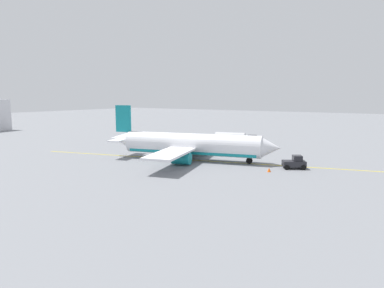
# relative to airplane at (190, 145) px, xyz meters

# --- Properties ---
(ground_plane) EXTENTS (400.00, 400.00, 0.00)m
(ground_plane) POSITION_rel_airplane_xyz_m (0.44, 0.12, -2.80)
(ground_plane) COLOR slate
(airplane) EXTENTS (32.96, 28.86, 9.96)m
(airplane) POSITION_rel_airplane_xyz_m (0.00, 0.00, 0.00)
(airplane) COLOR white
(airplane) RESTS_ON ground
(fuel_tanker) EXTENTS (10.74, 4.94, 3.15)m
(fuel_tanker) POSITION_rel_airplane_xyz_m (-1.15, 20.91, -1.08)
(fuel_tanker) COLOR #2D2D33
(fuel_tanker) RESTS_ON ground
(pushback_tug) EXTENTS (4.12, 3.69, 2.20)m
(pushback_tug) POSITION_rel_airplane_xyz_m (18.56, 2.98, -1.79)
(pushback_tug) COLOR #232328
(pushback_tug) RESTS_ON ground
(refueling_worker) EXTENTS (0.60, 0.49, 1.71)m
(refueling_worker) POSITION_rel_airplane_xyz_m (-3.71, 13.89, -1.98)
(refueling_worker) COLOR navy
(refueling_worker) RESTS_ON ground
(safety_cone_nose) EXTENTS (0.65, 0.65, 0.72)m
(safety_cone_nose) POSITION_rel_airplane_xyz_m (9.63, 5.91, -2.44)
(safety_cone_nose) COLOR #F2590F
(safety_cone_nose) RESTS_ON ground
(safety_cone_wingtip) EXTENTS (0.59, 0.59, 0.66)m
(safety_cone_wingtip) POSITION_rel_airplane_xyz_m (15.97, -1.59, -2.48)
(safety_cone_wingtip) COLOR #F2590F
(safety_cone_wingtip) RESTS_ON ground
(taxi_line_marking) EXTENTS (61.44, 16.51, 0.01)m
(taxi_line_marking) POSITION_rel_airplane_xyz_m (0.44, 0.12, -2.80)
(taxi_line_marking) COLOR yellow
(taxi_line_marking) RESTS_ON ground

